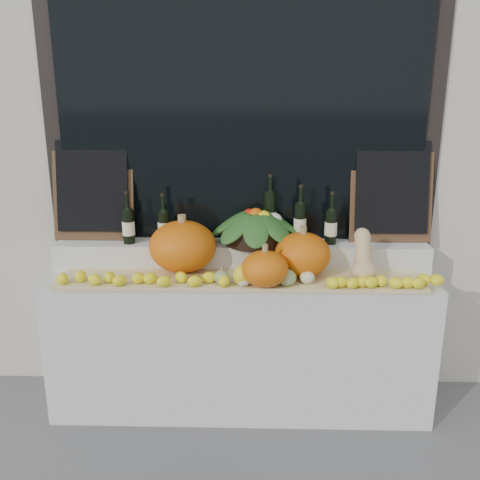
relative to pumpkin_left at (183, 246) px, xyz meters
The scene contains 18 objects.
storefront_facade 1.43m from the pumpkin_left, 64.76° to the left, with size 7.00×0.94×4.50m.
display_sill 0.71m from the pumpkin_left, ahead, with size 2.30×0.55×0.88m, color silver.
rear_tier 0.39m from the pumpkin_left, 24.40° to the left, with size 2.30×0.25×0.16m, color silver.
straw_bedding 0.40m from the pumpkin_left, 19.32° to the right, with size 2.10×0.32×0.03m, color tan.
pumpkin_left is the anchor object (origin of this frame).
pumpkin_right 0.71m from the pumpkin_left, ahead, with size 0.33×0.33×0.25m, color orange.
pumpkin_center 0.54m from the pumpkin_left, 26.16° to the right, with size 0.26×0.26×0.20m, color orange.
butternut_squash 1.05m from the pumpkin_left, ahead, with size 0.15×0.21×0.29m.
decorative_gourds 0.52m from the pumpkin_left, 26.04° to the right, with size 0.57×0.13×0.14m.
lemon_heap 0.43m from the pumpkin_left, 33.91° to the right, with size 2.20×0.16×0.06m, color #FFF31A, non-canonical shape.
produce_bowl 0.46m from the pumpkin_left, 17.91° to the left, with size 0.59×0.59×0.23m.
wine_bottle_far_left 0.38m from the pumpkin_left, 161.54° to the left, with size 0.08×0.08×0.33m.
wine_bottle_near_left 0.21m from the pumpkin_left, 134.22° to the left, with size 0.08×0.08×0.31m.
wine_bottle_tall 0.58m from the pumpkin_left, 21.90° to the left, with size 0.08×0.08×0.42m.
wine_bottle_near_right 0.73m from the pumpkin_left, 11.69° to the left, with size 0.08×0.08×0.36m.
wine_bottle_far_right 0.91m from the pumpkin_left, ahead, with size 0.08×0.08×0.32m.
chalkboard_left 0.69m from the pumpkin_left, 159.33° to the left, with size 0.50×0.14×0.61m.
chalkboard_right 1.32m from the pumpkin_left, ahead, with size 0.50×0.14×0.61m.
Camera 1 is at (0.08, -1.49, 2.00)m, focal length 40.00 mm.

